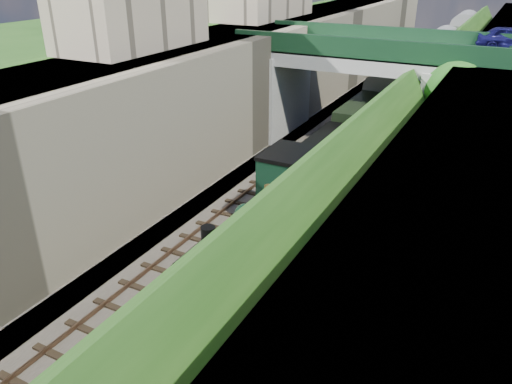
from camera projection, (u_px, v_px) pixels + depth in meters
name	position (u px, v px, depth m)	size (l,w,h in m)	color
trackbed	(338.00, 164.00, 29.80)	(10.00, 90.00, 0.20)	#473F38
retaining_wall	(256.00, 97.00, 30.66)	(1.00, 90.00, 7.00)	#756B56
street_plateau_left	(208.00, 91.00, 32.12)	(6.00, 90.00, 7.00)	#262628
embankment_slope	(419.00, 151.00, 24.59)	(4.38, 90.00, 6.36)	#1E4714
track_left	(307.00, 156.00, 30.58)	(2.50, 90.00, 0.20)	black
track_right	(357.00, 165.00, 29.24)	(2.50, 90.00, 0.20)	black
road_bridge	(378.00, 85.00, 30.92)	(16.00, 6.40, 7.25)	gray
building_near	(131.00, 7.00, 25.18)	(4.00, 8.00, 4.00)	gray
tree	(459.00, 93.00, 26.84)	(3.60, 3.80, 6.60)	black
car_blue	(512.00, 38.00, 29.58)	(1.61, 4.00, 1.36)	#12114C
locomotive	(266.00, 230.00, 18.89)	(3.10, 10.22, 3.83)	black
tender	(332.00, 171.00, 24.92)	(2.70, 6.00, 3.05)	black
coach_front	(393.00, 103.00, 34.84)	(2.90, 18.00, 3.70)	black
coach_middle	(439.00, 59.00, 49.92)	(2.90, 18.00, 3.70)	black
coach_rear	(463.00, 36.00, 65.00)	(2.90, 18.00, 3.70)	black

